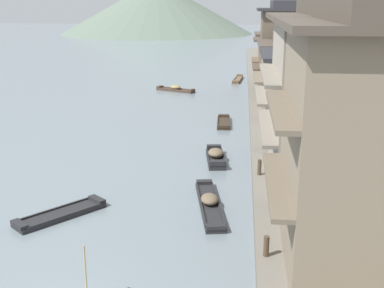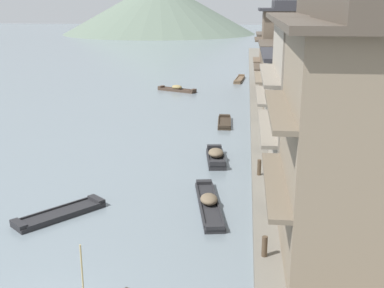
% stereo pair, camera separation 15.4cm
% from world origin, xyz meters
% --- Properties ---
extents(riverbank_right, '(18.00, 110.00, 0.62)m').
position_xyz_m(riverbank_right, '(15.08, 30.00, 0.31)').
color(riverbank_right, '#6B665B').
rests_on(riverbank_right, ground).
extents(boat_moored_nearest, '(1.31, 5.41, 0.43)m').
position_xyz_m(boat_moored_nearest, '(4.86, 48.10, 0.14)').
color(boat_moored_nearest, brown).
rests_on(boat_moored_nearest, ground).
extents(boat_moored_second, '(1.83, 5.62, 0.63)m').
position_xyz_m(boat_moored_second, '(4.07, 9.97, 0.20)').
color(boat_moored_second, '#232326').
rests_on(boat_moored_second, ground).
extents(boat_moored_third, '(1.43, 3.61, 0.78)m').
position_xyz_m(boat_moored_third, '(3.97, 16.81, 0.30)').
color(boat_moored_third, '#232326').
rests_on(boat_moored_third, ground).
extents(boat_moored_far, '(4.37, 2.70, 0.68)m').
position_xyz_m(boat_moored_far, '(-1.68, 40.18, 0.23)').
color(boat_moored_far, '#423328').
rests_on(boat_moored_far, ground).
extents(boat_midriver_drifting, '(1.15, 3.92, 0.37)m').
position_xyz_m(boat_midriver_drifting, '(4.06, 26.08, 0.13)').
color(boat_midriver_drifting, '#33281E').
rests_on(boat_midriver_drifting, ground).
extents(boat_midriver_upstream, '(3.49, 3.88, 0.34)m').
position_xyz_m(boat_midriver_upstream, '(-2.47, 8.24, 0.12)').
color(boat_midriver_upstream, '#232326').
rests_on(boat_midriver_upstream, ground).
extents(house_waterfront_nearest, '(5.76, 7.27, 8.74)m').
position_xyz_m(house_waterfront_nearest, '(9.34, 5.00, 4.92)').
color(house_waterfront_nearest, '#7F705B').
rests_on(house_waterfront_nearest, riverbank_right).
extents(house_waterfront_second, '(7.08, 8.31, 8.74)m').
position_xyz_m(house_waterfront_second, '(10.00, 12.91, 4.91)').
color(house_waterfront_second, gray).
rests_on(house_waterfront_second, riverbank_right).
extents(house_waterfront_tall, '(6.33, 7.72, 6.14)m').
position_xyz_m(house_waterfront_tall, '(9.63, 21.42, 3.62)').
color(house_waterfront_tall, gray).
rests_on(house_waterfront_tall, riverbank_right).
extents(house_waterfront_narrow, '(5.41, 7.30, 6.14)m').
position_xyz_m(house_waterfront_narrow, '(9.17, 29.53, 3.62)').
color(house_waterfront_narrow, gray).
rests_on(house_waterfront_narrow, riverbank_right).
extents(house_waterfront_far, '(5.43, 5.56, 8.74)m').
position_xyz_m(house_waterfront_far, '(9.18, 36.16, 4.94)').
color(house_waterfront_far, brown).
rests_on(house_waterfront_far, riverbank_right).
extents(house_waterfront_end, '(7.03, 5.50, 6.14)m').
position_xyz_m(house_waterfront_end, '(9.98, 42.02, 3.63)').
color(house_waterfront_end, '#75604C').
rests_on(house_waterfront_end, riverbank_right).
extents(mooring_post_dock_near, '(0.20, 0.20, 0.75)m').
position_xyz_m(mooring_post_dock_near, '(6.43, 4.55, 1.00)').
color(mooring_post_dock_near, '#473828').
rests_on(mooring_post_dock_near, riverbank_right).
extents(mooring_post_dock_mid, '(0.20, 0.20, 0.82)m').
position_xyz_m(mooring_post_dock_mid, '(6.43, 12.95, 1.03)').
color(mooring_post_dock_mid, '#473828').
rests_on(mooring_post_dock_mid, riverbank_right).
extents(hill_far_west, '(57.35, 57.35, 15.34)m').
position_xyz_m(hill_far_west, '(-20.63, 137.98, 7.67)').
color(hill_far_west, '#5B6B5B').
rests_on(hill_far_west, ground).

